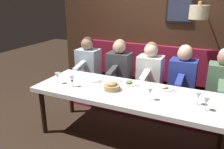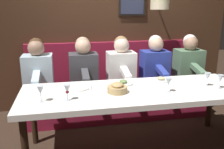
% 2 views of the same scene
% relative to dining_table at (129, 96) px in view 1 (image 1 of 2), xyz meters
% --- Properties ---
extents(ground_plane, '(12.00, 12.00, 0.00)m').
position_rel_dining_table_xyz_m(ground_plane, '(0.00, 0.00, -0.68)').
color(ground_plane, '#332319').
extents(dining_table, '(0.90, 2.56, 0.74)m').
position_rel_dining_table_xyz_m(dining_table, '(0.00, 0.00, 0.00)').
color(dining_table, white).
rests_on(dining_table, ground_plane).
extents(banquette_bench, '(0.52, 2.76, 0.45)m').
position_rel_dining_table_xyz_m(banquette_bench, '(0.89, 0.00, -0.45)').
color(banquette_bench, maroon).
rests_on(banquette_bench, ground_plane).
extents(back_wall_panel, '(0.59, 3.96, 2.90)m').
position_rel_dining_table_xyz_m(back_wall_panel, '(1.46, -0.01, 0.69)').
color(back_wall_panel, '#422819').
rests_on(back_wall_panel, ground_plane).
extents(diner_nearest, '(0.60, 0.40, 0.79)m').
position_rel_dining_table_xyz_m(diner_nearest, '(0.88, -1.10, 0.14)').
color(diner_nearest, '#567A5B').
rests_on(diner_nearest, banquette_bench).
extents(diner_near, '(0.60, 0.40, 0.79)m').
position_rel_dining_table_xyz_m(diner_near, '(0.88, -0.55, 0.14)').
color(diner_near, '#283893').
rests_on(diner_near, banquette_bench).
extents(diner_middle, '(0.60, 0.40, 0.79)m').
position_rel_dining_table_xyz_m(diner_middle, '(0.88, -0.03, 0.14)').
color(diner_middle, white).
rests_on(diner_middle, banquette_bench).
extents(diner_far, '(0.60, 0.40, 0.79)m').
position_rel_dining_table_xyz_m(diner_far, '(0.88, 0.52, 0.14)').
color(diner_far, '#3D3D42').
rests_on(diner_far, banquette_bench).
extents(diner_farthest, '(0.60, 0.40, 0.79)m').
position_rel_dining_table_xyz_m(diner_farthest, '(0.88, 1.14, 0.14)').
color(diner_farthest, silver).
rests_on(diner_farthest, banquette_bench).
extents(place_setting_0, '(0.24, 0.33, 0.01)m').
position_rel_dining_table_xyz_m(place_setting_0, '(0.17, 0.63, 0.07)').
color(place_setting_0, silver).
rests_on(place_setting_0, dining_table).
extents(place_setting_1, '(0.24, 0.31, 0.05)m').
position_rel_dining_table_xyz_m(place_setting_1, '(0.28, -0.41, 0.08)').
color(place_setting_1, silver).
rests_on(place_setting_1, dining_table).
extents(place_setting_2, '(0.24, 0.32, 0.05)m').
position_rel_dining_table_xyz_m(place_setting_2, '(0.24, 0.09, 0.08)').
color(place_setting_2, silver).
rests_on(place_setting_2, dining_table).
extents(wine_glass_0, '(0.07, 0.07, 0.16)m').
position_rel_dining_table_xyz_m(wine_glass_0, '(-0.03, -0.85, 0.18)').
color(wine_glass_0, silver).
rests_on(wine_glass_0, dining_table).
extents(wine_glass_1, '(0.07, 0.07, 0.16)m').
position_rel_dining_table_xyz_m(wine_glass_1, '(-0.14, -0.32, 0.18)').
color(wine_glass_1, silver).
rests_on(wine_glass_1, dining_table).
extents(wine_glass_2, '(0.07, 0.07, 0.16)m').
position_rel_dining_table_xyz_m(wine_glass_2, '(-0.14, -0.95, 0.18)').
color(wine_glass_2, silver).
rests_on(wine_glass_2, dining_table).
extents(wine_glass_3, '(0.07, 0.07, 0.16)m').
position_rel_dining_table_xyz_m(wine_glass_3, '(-0.16, 1.02, 0.18)').
color(wine_glass_3, silver).
rests_on(wine_glass_3, dining_table).
extents(wine_glass_4, '(0.07, 0.07, 0.16)m').
position_rel_dining_table_xyz_m(wine_glass_4, '(-0.18, 0.76, 0.18)').
color(wine_glass_4, silver).
rests_on(wine_glass_4, dining_table).
extents(bread_bowl, '(0.22, 0.22, 0.12)m').
position_rel_dining_table_xyz_m(bread_bowl, '(-0.04, 0.23, 0.11)').
color(bread_bowl, tan).
rests_on(bread_bowl, dining_table).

